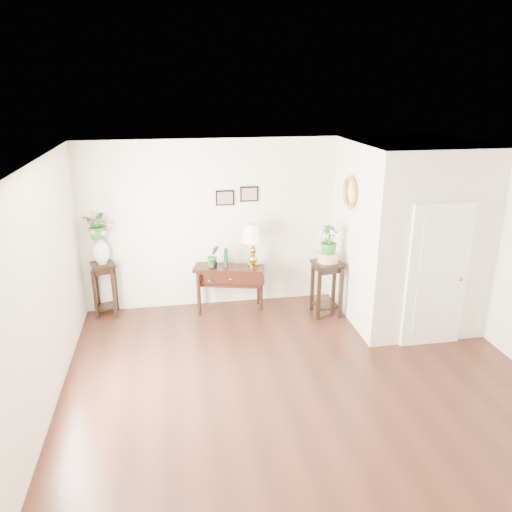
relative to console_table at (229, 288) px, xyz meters
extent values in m
cube|color=#482416|center=(0.64, -2.43, -0.38)|extent=(6.00, 5.50, 0.02)
cube|color=white|center=(0.64, -2.43, 2.42)|extent=(6.00, 5.50, 0.02)
cube|color=white|center=(0.64, 0.32, 1.02)|extent=(6.00, 0.02, 2.80)
cube|color=white|center=(0.64, -5.18, 1.02)|extent=(6.00, 0.02, 2.80)
cube|color=white|center=(-2.36, -2.43, 1.02)|extent=(0.02, 5.50, 2.80)
cube|color=white|center=(2.74, -0.66, 1.02)|extent=(1.80, 1.95, 2.80)
cube|color=white|center=(2.74, -1.66, 0.67)|extent=(0.90, 0.05, 2.10)
cube|color=black|center=(-0.01, 0.30, 1.47)|extent=(0.30, 0.02, 0.25)
cube|color=black|center=(0.39, 0.30, 1.52)|extent=(0.30, 0.02, 0.25)
torus|color=gold|center=(1.80, -0.53, 1.67)|extent=(0.07, 0.51, 0.51)
cube|color=black|center=(0.00, 0.00, 0.00)|extent=(1.21, 0.66, 0.76)
cube|color=#AE9A3B|center=(0.40, 0.00, 0.73)|extent=(0.48, 0.48, 0.72)
cylinder|color=#123F1F|center=(-0.05, 0.00, 0.55)|extent=(0.08, 0.08, 0.32)
imported|color=#257A25|center=(-0.26, 0.00, 0.57)|extent=(0.24, 0.22, 0.37)
cube|color=black|center=(-2.01, 0.14, 0.07)|extent=(0.44, 0.44, 0.90)
imported|color=#257A25|center=(-2.01, 0.14, 1.16)|extent=(0.54, 0.51, 0.48)
cube|color=black|center=(1.54, -0.44, 0.07)|extent=(0.50, 0.50, 0.91)
cylinder|color=beige|center=(1.54, -0.44, 0.61)|extent=(0.38, 0.38, 0.15)
imported|color=#257A25|center=(1.54, -0.44, 0.89)|extent=(0.34, 0.34, 0.47)
camera|label=1|loc=(-0.88, -7.63, 3.23)|focal=35.00mm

